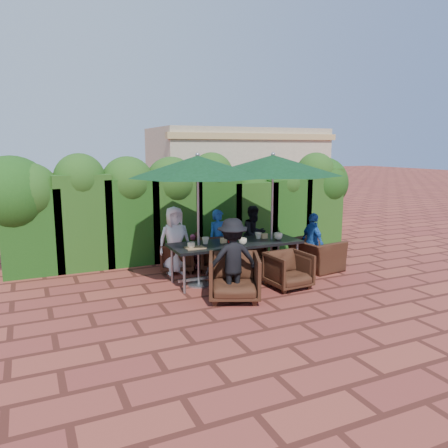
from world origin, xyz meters
name	(u,v)px	position (x,y,z in m)	size (l,w,h in m)	color
ground	(235,281)	(0.00, 0.00, 0.00)	(80.00, 80.00, 0.00)	brown
dining_table	(236,246)	(0.07, 0.10, 0.68)	(2.55, 0.90, 0.75)	black
umbrella_left	(198,167)	(-0.71, 0.08, 2.21)	(2.53, 2.53, 2.46)	gray
umbrella_right	(273,165)	(0.85, 0.07, 2.21)	(2.69, 2.69, 2.46)	gray
chair_far_left	(178,255)	(-0.75, 1.16, 0.35)	(0.68, 0.63, 0.70)	black
chair_far_mid	(217,250)	(0.04, 0.96, 0.42)	(0.81, 0.76, 0.83)	black
chair_far_right	(247,247)	(0.85, 1.14, 0.37)	(0.72, 0.67, 0.74)	black
chair_near_left	(234,275)	(-0.45, -0.90, 0.43)	(0.84, 0.79, 0.87)	black
chair_near_right	(289,268)	(0.74, -0.74, 0.36)	(0.71, 0.66, 0.73)	black
chair_end_right	(316,249)	(1.93, 0.06, 0.43)	(0.98, 0.64, 0.86)	black
adult_far_left	(175,240)	(-0.87, 1.01, 0.69)	(0.68, 0.40, 1.38)	white
adult_far_mid	(219,239)	(0.08, 0.96, 0.63)	(0.46, 0.37, 1.27)	#1F55AC
adult_far_right	(254,234)	(1.01, 1.10, 0.64)	(0.62, 0.38, 1.28)	black
adult_near_left	(232,259)	(-0.47, -0.87, 0.70)	(0.89, 0.41, 1.40)	black
adult_end_right	(313,242)	(1.82, 0.03, 0.61)	(0.71, 0.36, 1.22)	#1F55AC
child_left	(193,251)	(-0.39, 1.23, 0.37)	(0.26, 0.21, 0.73)	#BF436E
child_right	(234,244)	(0.53, 1.15, 0.45)	(0.32, 0.26, 0.89)	#8C51AF
pedestrian_a	(231,209)	(1.88, 4.11, 0.78)	(1.46, 0.52, 1.56)	green
pedestrian_b	(246,205)	(2.49, 4.39, 0.82)	(0.78, 0.48, 1.63)	#BF436E
pedestrian_c	(269,202)	(3.20, 4.17, 0.90)	(1.15, 0.53, 1.79)	gray
cup_a	(191,245)	(-0.89, -0.03, 0.81)	(0.14, 0.14, 0.11)	beige
cup_b	(205,241)	(-0.52, 0.19, 0.82)	(0.14, 0.14, 0.13)	beige
cup_c	(243,241)	(0.10, -0.14, 0.81)	(0.16, 0.16, 0.13)	beige
cup_d	(258,236)	(0.62, 0.21, 0.81)	(0.14, 0.14, 0.13)	beige
cup_e	(278,236)	(0.95, -0.02, 0.82)	(0.17, 0.17, 0.14)	beige
ketchup_bottle	(229,238)	(-0.07, 0.11, 0.83)	(0.04, 0.04, 0.17)	#B20C0A
sauce_bottle	(232,237)	(0.04, 0.22, 0.83)	(0.04, 0.04, 0.17)	#4C230C
serving_tray	(195,248)	(-0.83, -0.06, 0.76)	(0.35, 0.25, 0.02)	#9A744A
number_block_left	(223,240)	(-0.18, 0.13, 0.80)	(0.12, 0.06, 0.10)	tan
number_block_right	(264,236)	(0.75, 0.18, 0.80)	(0.12, 0.06, 0.10)	tan
hedge_wall	(181,201)	(-0.28, 2.32, 1.33)	(9.10, 1.60, 2.44)	#143A0F
building	(238,174)	(3.50, 6.99, 1.61)	(6.20, 3.08, 3.20)	beige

